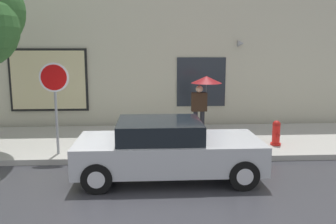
{
  "coord_description": "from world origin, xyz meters",
  "views": [
    {
      "loc": [
        0.59,
        -7.9,
        2.91
      ],
      "look_at": [
        1.16,
        1.8,
        1.2
      ],
      "focal_mm": 38.5,
      "sensor_mm": 36.0,
      "label": 1
    }
  ],
  "objects": [
    {
      "name": "pedestrian_with_umbrella",
      "position": [
        2.36,
        3.18,
        1.67
      ],
      "size": [
        0.96,
        0.96,
        1.93
      ],
      "color": "black",
      "rests_on": "sidewalk"
    },
    {
      "name": "stop_sign",
      "position": [
        -1.79,
        1.52,
        1.85
      ],
      "size": [
        0.76,
        0.1,
        2.42
      ],
      "color": "gray",
      "rests_on": "sidewalk"
    },
    {
      "name": "ground_plane",
      "position": [
        0.0,
        0.0,
        0.0
      ],
      "size": [
        60.0,
        60.0,
        0.0
      ],
      "primitive_type": "plane",
      "color": "#333338"
    },
    {
      "name": "sidewalk",
      "position": [
        0.0,
        3.0,
        0.07
      ],
      "size": [
        20.0,
        4.0,
        0.15
      ],
      "primitive_type": "cube",
      "color": "#A3A099",
      "rests_on": "ground"
    },
    {
      "name": "parked_car",
      "position": [
        1.03,
        -0.03,
        0.67
      ],
      "size": [
        4.13,
        1.91,
        1.33
      ],
      "color": "#B7BABF",
      "rests_on": "ground"
    },
    {
      "name": "fire_hydrant",
      "position": [
        4.31,
        2.05,
        0.5
      ],
      "size": [
        0.3,
        0.44,
        0.72
      ],
      "color": "red",
      "rests_on": "sidewalk"
    },
    {
      "name": "building_facade",
      "position": [
        -0.02,
        5.5,
        3.48
      ],
      "size": [
        20.0,
        0.67,
        7.0
      ],
      "color": "beige",
      "rests_on": "ground"
    }
  ]
}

